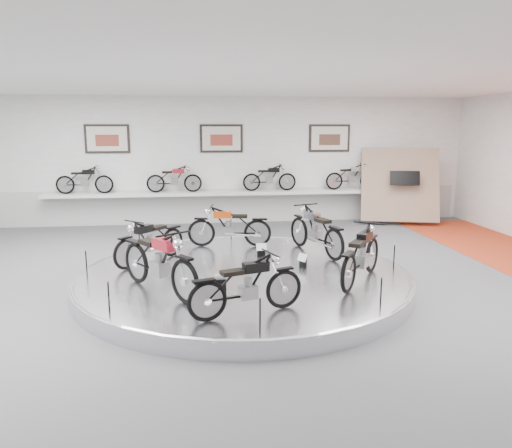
{
  "coord_description": "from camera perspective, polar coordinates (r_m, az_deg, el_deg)",
  "views": [
    {
      "loc": [
        -0.94,
        -8.97,
        3.07
      ],
      "look_at": [
        0.28,
        0.6,
        1.18
      ],
      "focal_mm": 35.0,
      "sensor_mm": 36.0,
      "label": 1
    }
  ],
  "objects": [
    {
      "name": "shelf_bike_d",
      "position": [
        16.58,
        10.85,
        5.16
      ],
      "size": [
        1.22,
        0.43,
        0.73
      ],
      "primitive_type": null,
      "color": "#A5A5AA",
      "rests_on": "shelf"
    },
    {
      "name": "wall_front",
      "position": [
        2.43,
        17.01,
        -15.6
      ],
      "size": [
        16.0,
        0.0,
        16.0
      ],
      "primitive_type": "plane",
      "rotation": [
        -1.57,
        0.0,
        0.0
      ],
      "color": "white",
      "rests_on": "floor"
    },
    {
      "name": "shelf_bike_a",
      "position": [
        16.09,
        -19.01,
        4.58
      ],
      "size": [
        1.22,
        0.43,
        0.73
      ],
      "primitive_type": null,
      "color": "black",
      "rests_on": "shelf"
    },
    {
      "name": "display_platform",
      "position": [
        9.77,
        -1.43,
        -6.33
      ],
      "size": [
        6.4,
        6.4,
        0.3
      ],
      "primitive_type": "cylinder",
      "color": "silver",
      "rests_on": "floor"
    },
    {
      "name": "shelf_bike_c",
      "position": [
        15.95,
        1.55,
        5.12
      ],
      "size": [
        1.22,
        0.43,
        0.73
      ],
      "primitive_type": null,
      "color": "black",
      "rests_on": "shelf"
    },
    {
      "name": "dado_band",
      "position": [
        16.18,
        -3.88,
        2.09
      ],
      "size": [
        15.68,
        0.04,
        1.1
      ],
      "primitive_type": "cube",
      "color": "#BCBCBA",
      "rests_on": "floor"
    },
    {
      "name": "floor",
      "position": [
        9.53,
        -1.24,
        -7.73
      ],
      "size": [
        16.0,
        16.0,
        0.0
      ],
      "primitive_type": "plane",
      "color": "#4F4F51",
      "rests_on": "ground"
    },
    {
      "name": "poster_center",
      "position": [
        15.96,
        -3.97,
        9.73
      ],
      "size": [
        1.35,
        0.06,
        0.88
      ],
      "primitive_type": "cube",
      "color": "beige",
      "rests_on": "wall_back"
    },
    {
      "name": "shelf_bike_b",
      "position": [
        15.77,
        -9.32,
        4.91
      ],
      "size": [
        1.22,
        0.43,
        0.73
      ],
      "primitive_type": null,
      "color": "maroon",
      "rests_on": "shelf"
    },
    {
      "name": "bike_f",
      "position": [
        9.17,
        11.94,
        -3.41
      ],
      "size": [
        1.54,
        1.78,
        1.03
      ],
      "primitive_type": null,
      "rotation": [
        0.0,
        0.0,
        7.22
      ],
      "color": "black",
      "rests_on": "display_platform"
    },
    {
      "name": "poster_left",
      "position": [
        16.14,
        -16.65,
        9.31
      ],
      "size": [
        1.35,
        0.06,
        0.88
      ],
      "primitive_type": "cube",
      "color": "beige",
      "rests_on": "wall_back"
    },
    {
      "name": "shelf",
      "position": [
        15.83,
        -3.84,
        3.55
      ],
      "size": [
        11.0,
        0.55,
        0.1
      ],
      "primitive_type": "cube",
      "color": "silver",
      "rests_on": "wall_back"
    },
    {
      "name": "wall_back",
      "position": [
        16.03,
        -3.95,
        7.23
      ],
      "size": [
        16.0,
        0.0,
        16.0
      ],
      "primitive_type": "plane",
      "rotation": [
        1.57,
        0.0,
        0.0
      ],
      "color": "white",
      "rests_on": "floor"
    },
    {
      "name": "display_panel",
      "position": [
        16.53,
        16.11,
        4.33
      ],
      "size": [
        2.56,
        1.52,
        2.3
      ],
      "primitive_type": "cube",
      "rotation": [
        -0.35,
        0.0,
        -0.26
      ],
      "color": "gray",
      "rests_on": "floor"
    },
    {
      "name": "poster_right",
      "position": [
        16.54,
        8.4,
        9.69
      ],
      "size": [
        1.35,
        0.06,
        0.88
      ],
      "primitive_type": "cube",
      "color": "beige",
      "rests_on": "wall_back"
    },
    {
      "name": "bike_a",
      "position": [
        11.09,
        6.86,
        -0.68
      ],
      "size": [
        1.17,
        1.9,
        1.05
      ],
      "primitive_type": null,
      "rotation": [
        0.0,
        0.0,
        1.9
      ],
      "color": "#A5A5AA",
      "rests_on": "display_platform"
    },
    {
      "name": "bike_c",
      "position": [
        10.49,
        -12.03,
        -1.83
      ],
      "size": [
        1.5,
        1.56,
        0.94
      ],
      "primitive_type": null,
      "rotation": [
        0.0,
        0.0,
        3.97
      ],
      "color": "black",
      "rests_on": "display_platform"
    },
    {
      "name": "bike_d",
      "position": [
        8.54,
        -11.04,
        -4.14
      ],
      "size": [
        1.65,
        1.94,
        1.12
      ],
      "primitive_type": null,
      "rotation": [
        0.0,
        0.0,
        5.33
      ],
      "color": "maroon",
      "rests_on": "display_platform"
    },
    {
      "name": "bike_e",
      "position": [
        7.44,
        -1.06,
        -6.98
      ],
      "size": [
        1.67,
        1.03,
        0.93
      ],
      "primitive_type": null,
      "rotation": [
        0.0,
        0.0,
        6.61
      ],
      "color": "black",
      "rests_on": "display_platform"
    },
    {
      "name": "ceiling",
      "position": [
        9.07,
        -1.35,
        16.96
      ],
      "size": [
        16.0,
        16.0,
        0.0
      ],
      "primitive_type": "plane",
      "rotation": [
        3.14,
        0.0,
        0.0
      ],
      "color": "white",
      "rests_on": "wall_back"
    },
    {
      "name": "platform_rim",
      "position": [
        9.73,
        -1.44,
        -5.65
      ],
      "size": [
        6.4,
        6.4,
        0.1
      ],
      "primitive_type": "torus",
      "color": "#B2B2BA",
      "rests_on": "display_platform"
    },
    {
      "name": "bike_b",
      "position": [
        11.65,
        -3.06,
        -0.24
      ],
      "size": [
        1.72,
        0.81,
        0.97
      ],
      "primitive_type": null,
      "rotation": [
        0.0,
        0.0,
        3.0
      ],
      "color": "#C4420E",
      "rests_on": "display_platform"
    }
  ]
}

